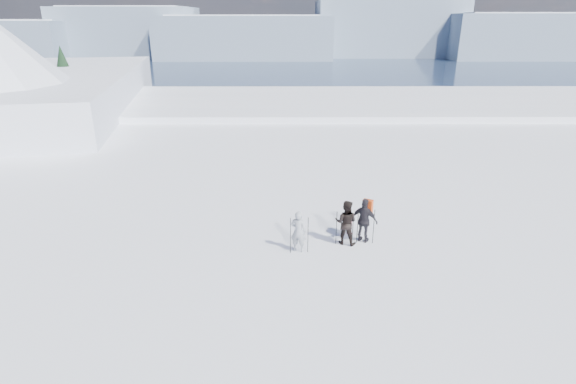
# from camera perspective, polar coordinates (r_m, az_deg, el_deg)

# --- Properties ---
(lake_basin) EXTENTS (820.00, 820.00, 71.62)m
(lake_basin) POSITION_cam_1_polar(r_m,az_deg,el_deg) (43.87, 2.58, 2.67)
(lake_basin) COLOR white
(lake_basin) RESTS_ON ground
(far_mountain_range) EXTENTS (770.00, 110.00, 53.00)m
(far_mountain_range) POSITION_cam_1_polar(r_m,az_deg,el_deg) (467.60, 3.81, 19.56)
(far_mountain_range) COLOR slate
(far_mountain_range) RESTS_ON ground
(near_ridge) EXTENTS (31.37, 35.68, 25.62)m
(near_ridge) POSITION_cam_1_polar(r_m,az_deg,el_deg) (48.86, -30.42, 5.36)
(near_ridge) COLOR white
(near_ridge) RESTS_ON ground
(skier_grey) EXTENTS (0.63, 0.52, 1.50)m
(skier_grey) POSITION_cam_1_polar(r_m,az_deg,el_deg) (15.35, 1.33, -5.04)
(skier_grey) COLOR #9398A0
(skier_grey) RESTS_ON ground
(skier_dark) EXTENTS (0.95, 0.84, 1.64)m
(skier_dark) POSITION_cam_1_polar(r_m,az_deg,el_deg) (15.96, 7.35, -3.85)
(skier_dark) COLOR black
(skier_dark) RESTS_ON ground
(skier_pack) EXTENTS (1.04, 0.82, 1.64)m
(skier_pack) POSITION_cam_1_polar(r_m,az_deg,el_deg) (16.18, 9.68, -3.60)
(skier_pack) COLOR black
(skier_pack) RESTS_ON ground
(backpack) EXTENTS (0.40, 0.34, 0.54)m
(backpack) POSITION_cam_1_polar(r_m,az_deg,el_deg) (15.98, 10.22, 0.28)
(backpack) COLOR #C03D12
(backpack) RESTS_ON skier_pack
(ski_poles) EXTENTS (2.98, 0.77, 1.31)m
(ski_poles) POSITION_cam_1_polar(r_m,az_deg,el_deg) (15.77, 6.15, -4.87)
(ski_poles) COLOR black
(ski_poles) RESTS_ON ground
(skis_loose) EXTENTS (0.48, 1.70, 0.03)m
(skis_loose) POSITION_cam_1_polar(r_m,az_deg,el_deg) (17.73, 7.69, -4.06)
(skis_loose) COLOR black
(skis_loose) RESTS_ON ground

